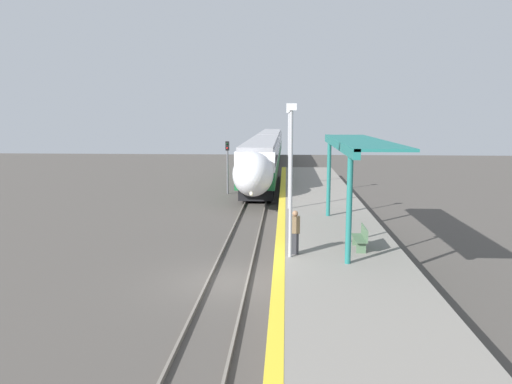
% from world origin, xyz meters
% --- Properties ---
extents(ground_plane, '(120.00, 120.00, 0.00)m').
position_xyz_m(ground_plane, '(0.00, 0.00, 0.00)').
color(ground_plane, '#4C4742').
extents(rail_left, '(0.08, 90.00, 0.15)m').
position_xyz_m(rail_left, '(-0.72, 0.00, 0.07)').
color(rail_left, slate).
rests_on(rail_left, ground_plane).
extents(rail_right, '(0.08, 90.00, 0.15)m').
position_xyz_m(rail_right, '(0.72, 0.00, 0.07)').
color(rail_right, slate).
rests_on(rail_right, ground_plane).
extents(train, '(2.74, 48.32, 3.96)m').
position_xyz_m(train, '(0.00, 36.01, 2.28)').
color(train, black).
rests_on(train, ground_plane).
extents(platform_right, '(4.90, 64.00, 0.96)m').
position_xyz_m(platform_right, '(4.13, 0.00, 0.48)').
color(platform_right, gray).
rests_on(platform_right, ground_plane).
extents(platform_bench, '(0.44, 1.52, 0.89)m').
position_xyz_m(platform_bench, '(5.01, 1.33, 1.42)').
color(platform_bench, '#4C6B4C').
rests_on(platform_bench, platform_right).
extents(person_waiting, '(0.36, 0.22, 1.65)m').
position_xyz_m(person_waiting, '(2.44, 0.52, 1.80)').
color(person_waiting, '#333338').
rests_on(person_waiting, platform_right).
extents(railway_signal, '(0.28, 0.28, 4.09)m').
position_xyz_m(railway_signal, '(-2.44, 20.66, 2.52)').
color(railway_signal, '#59595E').
rests_on(railway_signal, ground_plane).
extents(lamppost_near, '(0.36, 0.20, 5.53)m').
position_xyz_m(lamppost_near, '(2.26, 0.11, 4.11)').
color(lamppost_near, '#9E9EA3').
rests_on(lamppost_near, platform_right).
extents(lamppost_mid, '(0.36, 0.20, 5.53)m').
position_xyz_m(lamppost_mid, '(2.26, 9.67, 4.11)').
color(lamppost_mid, '#9E9EA3').
rests_on(lamppost_mid, platform_right).
extents(lamppost_far, '(0.36, 0.20, 5.53)m').
position_xyz_m(lamppost_far, '(2.26, 19.23, 4.11)').
color(lamppost_far, '#9E9EA3').
rests_on(lamppost_far, platform_right).
extents(station_canopy, '(2.02, 11.36, 4.11)m').
position_xyz_m(station_canopy, '(4.84, 3.60, 4.78)').
color(station_canopy, '#1E6B66').
rests_on(station_canopy, platform_right).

